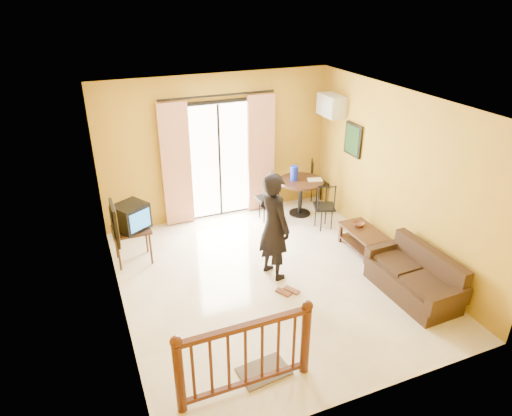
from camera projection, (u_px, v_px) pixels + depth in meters
name	position (u px, v px, depth m)	size (l,w,h in m)	color
ground	(270.00, 279.00, 7.24)	(5.00, 5.00, 0.00)	beige
room_shell	(272.00, 180.00, 6.49)	(5.00, 5.00, 5.00)	white
balcony_door	(220.00, 160.00, 8.74)	(2.25, 0.14, 2.46)	black
tv_table	(131.00, 233.00, 7.50)	(0.61, 0.51, 0.61)	black
television	(131.00, 217.00, 7.37)	(0.64, 0.62, 0.44)	black
picture_left	(115.00, 223.00, 5.64)	(0.05, 0.42, 0.52)	black
dining_table	(301.00, 187.00, 9.05)	(0.89, 0.89, 0.74)	black
water_jug	(294.00, 173.00, 8.94)	(0.16, 0.16, 0.29)	#1325BA
serving_tray	(315.00, 180.00, 8.98)	(0.28, 0.18, 0.02)	white
dining_chairs	(303.00, 216.00, 9.22)	(1.80, 1.54, 0.95)	black
air_conditioner	(331.00, 105.00, 8.63)	(0.31, 0.60, 0.40)	silver
botanical_print	(353.00, 140.00, 8.35)	(0.05, 0.50, 0.60)	black
coffee_table	(363.00, 237.00, 7.92)	(0.50, 0.90, 0.40)	black
bowl	(359.00, 224.00, 7.98)	(0.21, 0.21, 0.07)	brown
sofa	(415.00, 278.00, 6.79)	(0.74, 1.54, 0.73)	#311F13
standing_person	(274.00, 226.00, 6.99)	(0.64, 0.42, 1.75)	black
stair_balustrade	(245.00, 352.00, 5.03)	(1.63, 0.13, 1.04)	#471E0F
doormat	(264.00, 371.00, 5.50)	(0.60, 0.40, 0.02)	#584F46
sandals	(288.00, 291.00, 6.93)	(0.35, 0.27, 0.03)	brown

